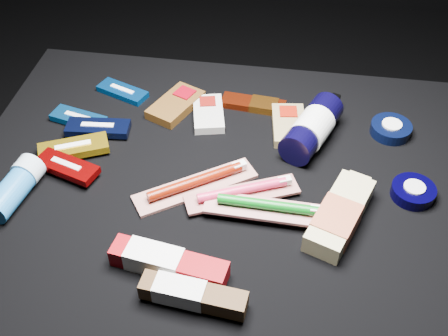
# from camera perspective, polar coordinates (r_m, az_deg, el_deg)

# --- Properties ---
(ground) EXTENTS (3.00, 3.00, 0.00)m
(ground) POSITION_cam_1_polar(r_m,az_deg,el_deg) (1.39, -0.69, -12.78)
(ground) COLOR black
(ground) RESTS_ON ground
(cloth_table) EXTENTS (0.98, 0.78, 0.40)m
(cloth_table) POSITION_cam_1_polar(r_m,az_deg,el_deg) (1.23, -0.77, -7.66)
(cloth_table) COLOR black
(cloth_table) RESTS_ON ground
(luna_bar_0) EXTENTS (0.12, 0.08, 0.02)m
(luna_bar_0) POSITION_cam_1_polar(r_m,az_deg,el_deg) (1.30, -10.27, 7.65)
(luna_bar_0) COLOR #084A9B
(luna_bar_0) RESTS_ON cloth_table
(luna_bar_1) EXTENTS (0.13, 0.07, 0.02)m
(luna_bar_1) POSITION_cam_1_polar(r_m,az_deg,el_deg) (1.23, -14.56, 4.89)
(luna_bar_1) COLOR #0D5298
(luna_bar_1) RESTS_ON cloth_table
(luna_bar_2) EXTENTS (0.13, 0.06, 0.02)m
(luna_bar_2) POSITION_cam_1_polar(r_m,az_deg,el_deg) (1.20, -12.68, 4.01)
(luna_bar_2) COLOR black
(luna_bar_2) RESTS_ON cloth_table
(luna_bar_3) EXTENTS (0.14, 0.10, 0.02)m
(luna_bar_3) POSITION_cam_1_polar(r_m,az_deg,el_deg) (1.15, -15.03, 1.97)
(luna_bar_3) COLOR #BE9714
(luna_bar_3) RESTS_ON cloth_table
(luna_bar_4) EXTENTS (0.13, 0.08, 0.02)m
(luna_bar_4) POSITION_cam_1_polar(r_m,az_deg,el_deg) (1.11, -15.68, 0.13)
(luna_bar_4) COLOR #8B0405
(luna_bar_4) RESTS_ON cloth_table
(clif_bar_0) EXTENTS (0.12, 0.15, 0.02)m
(clif_bar_0) POSITION_cam_1_polar(r_m,az_deg,el_deg) (1.24, -4.78, 6.55)
(clif_bar_0) COLOR #513111
(clif_bar_0) RESTS_ON cloth_table
(clif_bar_1) EXTENTS (0.09, 0.13, 0.02)m
(clif_bar_1) POSITION_cam_1_polar(r_m,az_deg,el_deg) (1.21, -1.61, 5.68)
(clif_bar_1) COLOR beige
(clif_bar_1) RESTS_ON cloth_table
(clif_bar_2) EXTENTS (0.08, 0.13, 0.02)m
(clif_bar_2) POSITION_cam_1_polar(r_m,az_deg,el_deg) (1.19, 6.60, 4.50)
(clif_bar_2) COLOR olive
(clif_bar_2) RESTS_ON cloth_table
(power_bar) EXTENTS (0.14, 0.06, 0.02)m
(power_bar) POSITION_cam_1_polar(r_m,az_deg,el_deg) (1.24, 3.36, 6.46)
(power_bar) COLOR maroon
(power_bar) RESTS_ON cloth_table
(lotion_bottle) EXTENTS (0.13, 0.22, 0.07)m
(lotion_bottle) POSITION_cam_1_polar(r_m,az_deg,el_deg) (1.15, 8.94, 4.04)
(lotion_bottle) COLOR black
(lotion_bottle) RESTS_ON cloth_table
(cream_tin_upper) EXTENTS (0.08, 0.08, 0.03)m
(cream_tin_upper) POSITION_cam_1_polar(r_m,az_deg,el_deg) (1.22, 16.59, 3.84)
(cream_tin_upper) COLOR black
(cream_tin_upper) RESTS_ON cloth_table
(cream_tin_lower) EXTENTS (0.08, 0.08, 0.03)m
(cream_tin_lower) POSITION_cam_1_polar(r_m,az_deg,el_deg) (1.09, 18.66, -2.28)
(cream_tin_lower) COLOR black
(cream_tin_lower) RESTS_ON cloth_table
(bodywash_bottle) EXTENTS (0.13, 0.20, 0.04)m
(bodywash_bottle) POSITION_cam_1_polar(r_m,az_deg,el_deg) (1.00, 11.62, -4.81)
(bodywash_bottle) COLOR #C4B982
(bodywash_bottle) RESTS_ON cloth_table
(deodorant_stick) EXTENTS (0.07, 0.14, 0.05)m
(deodorant_stick) POSITION_cam_1_polar(r_m,az_deg,el_deg) (1.09, -20.47, -1.85)
(deodorant_stick) COLOR #1E68AA
(deodorant_stick) RESTS_ON cloth_table
(toothbrush_pack_0) EXTENTS (0.23, 0.18, 0.03)m
(toothbrush_pack_0) POSITION_cam_1_polar(r_m,az_deg,el_deg) (1.05, -2.75, -1.59)
(toothbrush_pack_0) COLOR beige
(toothbrush_pack_0) RESTS_ON cloth_table
(toothbrush_pack_1) EXTENTS (0.21, 0.13, 0.02)m
(toothbrush_pack_1) POSITION_cam_1_polar(r_m,az_deg,el_deg) (1.03, 2.01, -2.44)
(toothbrush_pack_1) COLOR #ABA4A0
(toothbrush_pack_1) RESTS_ON cloth_table
(toothbrush_pack_2) EXTENTS (0.23, 0.06, 0.03)m
(toothbrush_pack_2) POSITION_cam_1_polar(r_m,az_deg,el_deg) (1.00, 4.61, -4.03)
(toothbrush_pack_2) COLOR silver
(toothbrush_pack_2) RESTS_ON cloth_table
(toothpaste_carton_red) EXTENTS (0.20, 0.07, 0.04)m
(toothpaste_carton_red) POSITION_cam_1_polar(r_m,az_deg,el_deg) (0.93, -6.13, -9.48)
(toothpaste_carton_red) COLOR maroon
(toothpaste_carton_red) RESTS_ON cloth_table
(toothpaste_carton_green) EXTENTS (0.17, 0.05, 0.03)m
(toothpaste_carton_green) POSITION_cam_1_polar(r_m,az_deg,el_deg) (0.89, -3.63, -12.64)
(toothpaste_carton_green) COLOR #3D250F
(toothpaste_carton_green) RESTS_ON cloth_table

